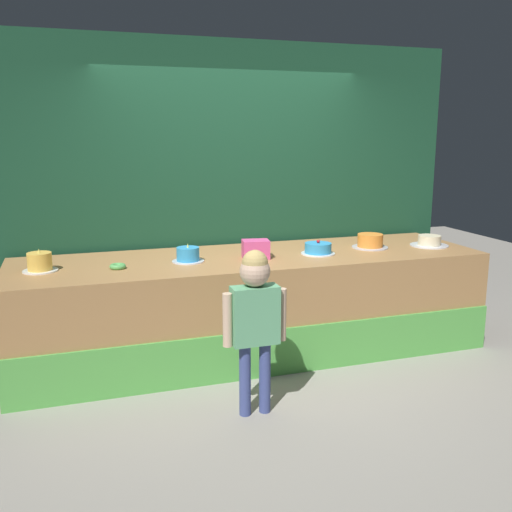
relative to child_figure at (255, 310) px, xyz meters
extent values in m
plane|color=gray|center=(0.34, 0.56, -0.76)|extent=(12.00, 12.00, 0.00)
cube|color=#B27F4C|center=(0.34, 1.13, -0.32)|extent=(4.08, 1.15, 0.88)
cube|color=#59B24C|center=(0.34, 0.55, -0.56)|extent=(4.08, 0.02, 0.39)
cube|color=#19472D|center=(0.34, 1.80, 0.63)|extent=(4.52, 0.08, 2.77)
cylinder|color=#3F4C8C|center=(-0.07, 0.00, -0.50)|extent=(0.08, 0.08, 0.52)
cylinder|color=#3F4C8C|center=(0.07, 0.00, -0.50)|extent=(0.08, 0.08, 0.52)
cube|color=#66B27F|center=(0.00, 0.00, -0.04)|extent=(0.32, 0.15, 0.40)
cylinder|color=beige|center=(-0.19, 0.00, -0.05)|extent=(0.06, 0.06, 0.37)
cylinder|color=beige|center=(0.19, 0.00, -0.05)|extent=(0.06, 0.06, 0.37)
sphere|color=beige|center=(0.00, 0.00, 0.27)|extent=(0.21, 0.21, 0.21)
sphere|color=tan|center=(0.00, 0.00, 0.33)|extent=(0.18, 0.18, 0.18)
cube|color=#E24F93|center=(0.34, 1.02, 0.20)|extent=(0.25, 0.20, 0.16)
torus|color=#59B259|center=(-0.81, 1.00, 0.14)|extent=(0.13, 0.13, 0.04)
cylinder|color=white|center=(-1.39, 1.10, 0.13)|extent=(0.27, 0.27, 0.01)
cylinder|color=#F2BF4C|center=(-1.39, 1.10, 0.20)|extent=(0.18, 0.18, 0.14)
cone|color=#F2E566|center=(-1.39, 1.10, 0.28)|extent=(0.02, 0.02, 0.03)
cylinder|color=silver|center=(-0.24, 1.07, 0.13)|extent=(0.27, 0.27, 0.01)
cylinder|color=#3399D8|center=(-0.24, 1.07, 0.19)|extent=(0.19, 0.19, 0.11)
cone|color=#F2E566|center=(-0.24, 1.07, 0.26)|extent=(0.02, 0.02, 0.03)
cylinder|color=white|center=(0.92, 1.02, 0.13)|extent=(0.30, 0.30, 0.01)
cylinder|color=#3399D8|center=(0.92, 1.02, 0.18)|extent=(0.24, 0.24, 0.09)
sphere|color=red|center=(0.92, 1.02, 0.24)|extent=(0.03, 0.03, 0.03)
cylinder|color=silver|center=(1.50, 1.12, 0.13)|extent=(0.34, 0.34, 0.01)
cylinder|color=orange|center=(1.50, 1.12, 0.19)|extent=(0.23, 0.23, 0.12)
cylinder|color=silver|center=(2.08, 1.03, 0.13)|extent=(0.36, 0.36, 0.01)
cylinder|color=beige|center=(2.08, 1.03, 0.18)|extent=(0.21, 0.21, 0.09)
camera|label=1|loc=(-1.15, -3.52, 1.17)|focal=40.21mm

